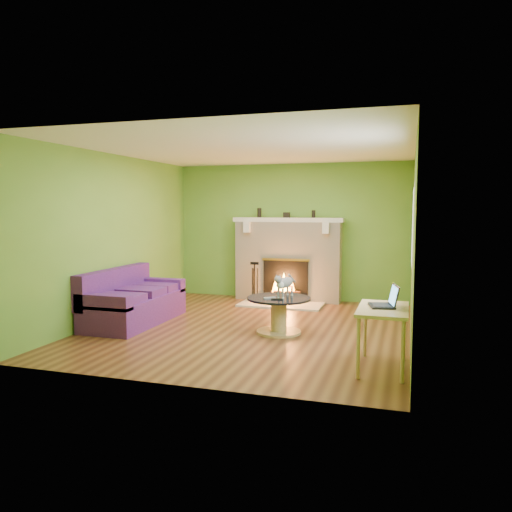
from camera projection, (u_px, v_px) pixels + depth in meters
The scene contains 22 objects.
floor at pixel (251, 328), 7.35m from camera, with size 5.00×5.00×0.00m, color #512817.
ceiling at pixel (251, 149), 7.10m from camera, with size 5.00×5.00×0.00m, color white.
wall_back at pixel (290, 232), 9.60m from camera, with size 5.00×5.00×0.00m, color #5E922F.
wall_front at pixel (172, 255), 4.85m from camera, with size 5.00×5.00×0.00m, color #5E922F.
wall_left at pixel (115, 237), 7.89m from camera, with size 5.00×5.00×0.00m, color #5E922F.
wall_right at pixel (413, 243), 6.56m from camera, with size 5.00×5.00×0.00m, color #5E922F.
window_frame at pixel (413, 226), 5.68m from camera, with size 1.20×1.20×0.00m, color silver.
window_pane at pixel (413, 226), 5.69m from camera, with size 1.06×1.06×0.00m, color white.
fireplace at pixel (288, 260), 9.48m from camera, with size 2.10×0.46×1.58m.
hearth at pixel (281, 304), 9.06m from camera, with size 1.50×0.75×0.03m, color beige.
mantel at pixel (288, 220), 9.38m from camera, with size 2.10×0.28×0.08m, color silver.
sofa at pixel (132, 302), 7.67m from camera, with size 0.87×1.84×0.83m.
coffee_table at pixel (279, 312), 7.02m from camera, with size 0.90×0.90×0.51m.
desk at pixel (383, 315), 5.43m from camera, with size 0.53×0.92×0.68m.
cat at pixel (285, 285), 7.01m from camera, with size 0.20×0.54×0.34m, color slate, non-canonical shape.
remote_silver at pixel (270, 298), 6.92m from camera, with size 0.17×0.04×0.02m, color #969598.
remote_black at pixel (277, 299), 6.82m from camera, with size 0.16×0.04×0.02m, color black.
laptop at pixel (382, 295), 5.46m from camera, with size 0.29×0.33×0.25m, color black, non-canonical shape.
fire_tools at pixel (255, 281), 9.33m from camera, with size 0.20×0.20×0.73m, color black, non-canonical shape.
mantel_vase_left at pixel (259, 213), 9.57m from camera, with size 0.08×0.08×0.18m, color black.
mantel_vase_right at pixel (314, 214), 9.26m from camera, with size 0.07×0.07×0.14m, color black.
mantel_box at pixel (287, 215), 9.41m from camera, with size 0.12×0.08×0.10m, color black.
Camera 1 is at (2.21, -6.87, 1.76)m, focal length 35.00 mm.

